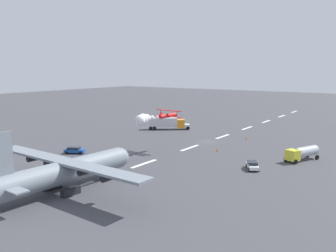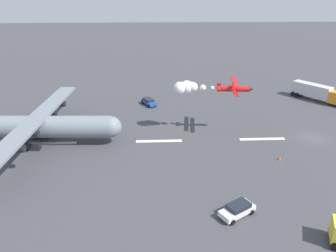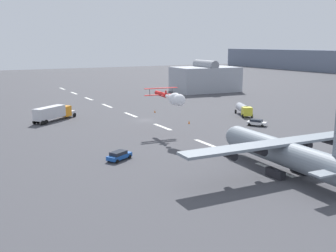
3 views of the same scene
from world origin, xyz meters
name	(u,v)px [view 2 (image 2 of 3)]	position (x,y,z in m)	size (l,w,h in m)	color
ground_plane	(313,138)	(0.00, 0.00, 0.00)	(440.00, 440.00, 0.00)	#424247
runway_stripe_5	(262,139)	(9.10, 0.00, 0.01)	(8.00, 0.90, 0.01)	white
runway_stripe_6	(159,141)	(27.29, 0.00, 0.01)	(8.00, 0.90, 0.01)	white
runway_stripe_7	(53,143)	(45.49, 0.00, 0.01)	(8.00, 0.90, 0.01)	white
cargo_transport_plane	(45,126)	(46.33, -0.01, 3.27)	(25.83, 34.19, 10.95)	gray
stunt_biplane_red	(194,88)	(20.90, -3.88, 8.37)	(13.87, 7.38, 2.55)	red
semi_truck_orange	(317,92)	(-10.43, -20.19, 2.10)	(9.90, 12.14, 3.70)	silver
followme_car_yellow	(149,101)	(29.27, -18.84, 0.81)	(3.74, 4.91, 1.52)	#194CA5
airport_staff_sedan	(238,209)	(18.56, 19.89, 0.81)	(4.71, 3.85, 1.52)	white
traffic_cone_far	(279,158)	(8.84, 7.39, 0.38)	(0.44, 0.44, 0.75)	orange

